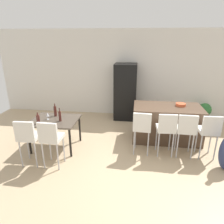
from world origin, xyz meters
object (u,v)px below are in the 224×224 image
object	(u,v)px
bar_chair_left	(142,126)
potted_plant	(204,111)
bar_chair_right	(186,129)
dining_table	(55,122)
kitchen_island	(166,123)
wine_glass_left	(47,115)
dining_chair_far	(51,137)
wine_bottle_middle	(38,119)
wine_bottle_corner	(55,111)
bar_chair_far	(209,130)
dining_chair_near	(28,136)
wine_bottle_end	(60,116)
bar_chair_middle	(166,128)
fruit_bowl	(181,105)
refrigerator	(125,92)

from	to	relation	value
bar_chair_left	potted_plant	distance (m)	3.07
bar_chair_right	dining_table	distance (m)	3.07
kitchen_island	wine_glass_left	distance (m)	3.06
dining_chair_far	wine_bottle_middle	bearing A→B (deg)	133.92
kitchen_island	wine_bottle_corner	bearing A→B (deg)	-168.40
bar_chair_far	wine_glass_left	distance (m)	3.72
bar_chair_far	dining_chair_near	xyz separation A→B (m)	(-3.80, -0.77, 0.00)
kitchen_island	bar_chair_far	size ratio (longest dim) A/B	1.67
kitchen_island	bar_chair_far	xyz separation A→B (m)	(0.79, -0.86, 0.24)
bar_chair_far	wine_bottle_end	xyz separation A→B (m)	(-3.38, -0.03, 0.17)
bar_chair_left	wine_bottle_corner	xyz separation A→B (m)	(-2.16, 0.28, 0.17)
dining_chair_near	bar_chair_right	bearing A→B (deg)	13.13
dining_chair_far	bar_chair_left	bearing A→B (deg)	22.69
bar_chair_middle	wine_bottle_corner	bearing A→B (deg)	174.13
wine_bottle_middle	potted_plant	world-z (taller)	wine_bottle_middle
fruit_bowl	kitchen_island	bearing A→B (deg)	-164.79
wine_bottle_end	bar_chair_far	bearing A→B (deg)	0.50
wine_bottle_middle	fruit_bowl	world-z (taller)	wine_bottle_middle
wine_bottle_end	bar_chair_left	bearing A→B (deg)	0.88
kitchen_island	bar_chair_middle	size ratio (longest dim) A/B	1.67
kitchen_island	bar_chair_right	size ratio (longest dim) A/B	1.67
wine_bottle_end	fruit_bowl	distance (m)	3.08
wine_bottle_middle	wine_bottle_end	xyz separation A→B (m)	(0.44, 0.21, 0.02)
wine_bottle_end	fruit_bowl	xyz separation A→B (m)	(2.92, 0.98, 0.09)
bar_chair_right	refrigerator	world-z (taller)	refrigerator
bar_chair_far	dining_table	size ratio (longest dim) A/B	0.95
wine_bottle_middle	dining_chair_far	bearing A→B (deg)	-46.08
kitchen_island	bar_chair_middle	bearing A→B (deg)	-98.29
bar_chair_left	dining_table	bearing A→B (deg)	178.91
bar_chair_middle	wine_bottle_end	distance (m)	2.47
dining_chair_far	wine_bottle_middle	world-z (taller)	dining_chair_far
dining_chair_far	wine_bottle_middle	size ratio (longest dim) A/B	3.94
bar_chair_left	wine_bottle_end	world-z (taller)	wine_bottle_end
wine_glass_left	wine_bottle_middle	bearing A→B (deg)	-110.74
bar_chair_right	bar_chair_left	bearing A→B (deg)	179.99
wine_bottle_corner	bar_chair_left	bearing A→B (deg)	-7.31
wine_glass_left	refrigerator	size ratio (longest dim) A/B	0.09
dining_table	wine_bottle_corner	size ratio (longest dim) A/B	3.38
wine_bottle_corner	dining_table	bearing A→B (deg)	-74.41
bar_chair_middle	wine_glass_left	xyz separation A→B (m)	(-2.80, 0.04, 0.17)
wine_bottle_middle	potted_plant	distance (m)	5.10
dining_chair_near	fruit_bowl	world-z (taller)	dining_chair_near
wine_bottle_middle	dining_chair_near	bearing A→B (deg)	-87.62
bar_chair_middle	potted_plant	xyz separation A→B (m)	(1.52, 2.26, -0.33)
bar_chair_right	wine_bottle_corner	bearing A→B (deg)	174.94
wine_bottle_corner	wine_glass_left	xyz separation A→B (m)	(-0.10, -0.24, -0.01)
dining_chair_far	fruit_bowl	distance (m)	3.34
potted_plant	wine_bottle_middle	bearing A→B (deg)	-150.50
dining_chair_near	refrigerator	distance (m)	3.55
bar_chair_left	wine_glass_left	bearing A→B (deg)	179.07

